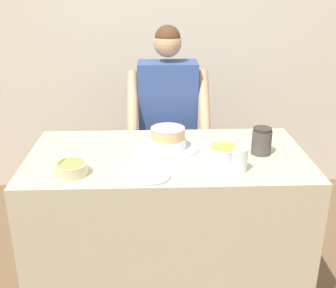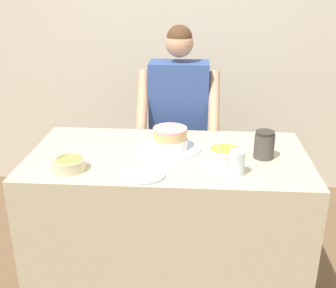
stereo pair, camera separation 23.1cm
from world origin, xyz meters
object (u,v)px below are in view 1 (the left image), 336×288
person_baker (168,117)px  ceramic_plate (149,176)px  cake (168,140)px  stoneware_jar (262,141)px  drinking_glass (240,160)px  frosting_bowl_olive (70,168)px  frosting_bowl_orange (224,151)px

person_baker → ceramic_plate: 0.99m
cake → stoneware_jar: bearing=-9.4°
person_baker → drinking_glass: person_baker is taller
cake → drinking_glass: cake is taller
ceramic_plate → drinking_glass: bearing=7.3°
person_baker → frosting_bowl_olive: (-0.53, -0.93, 0.04)m
frosting_bowl_orange → drinking_glass: frosting_bowl_orange is taller
person_baker → frosting_bowl_olive: person_baker is taller
stoneware_jar → frosting_bowl_orange: bearing=-166.1°
person_baker → drinking_glass: 0.98m
cake → frosting_bowl_olive: 0.60m
person_baker → cake: person_baker is taller
ceramic_plate → frosting_bowl_orange: bearing=28.2°
drinking_glass → stoneware_jar: stoneware_jar is taller
person_baker → cake: 0.62m
stoneware_jar → ceramic_plate: bearing=-156.4°
cake → frosting_bowl_orange: frosting_bowl_orange is taller
stoneware_jar → person_baker: bearing=125.5°
frosting_bowl_olive → ceramic_plate: (0.40, -0.05, -0.03)m
frosting_bowl_orange → ceramic_plate: bearing=-151.8°
cake → ceramic_plate: (-0.11, -0.36, -0.05)m
person_baker → frosting_bowl_orange: 0.81m
drinking_glass → stoneware_jar: size_ratio=0.79×
cake → ceramic_plate: size_ratio=1.67×
frosting_bowl_olive → ceramic_plate: size_ratio=0.81×
drinking_glass → cake: bearing=139.9°
person_baker → ceramic_plate: size_ratio=7.39×
ceramic_plate → person_baker: bearing=82.5°
frosting_bowl_olive → frosting_bowl_orange: 0.83m
drinking_glass → ceramic_plate: (-0.47, -0.06, -0.06)m
cake → drinking_glass: 0.47m
frosting_bowl_olive → stoneware_jar: bearing=12.5°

